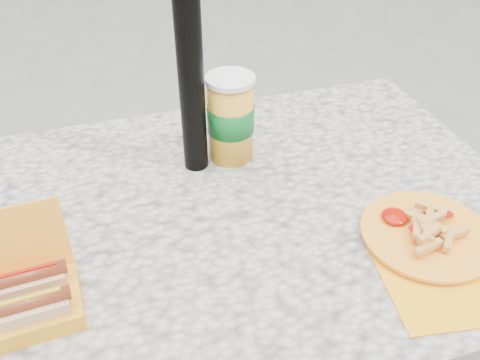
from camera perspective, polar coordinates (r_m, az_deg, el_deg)
name	(u,v)px	position (r m, az deg, el deg)	size (l,w,h in m)	color
picnic_table	(218,252)	(1.04, -2.50, -8.11)	(1.20, 0.80, 0.75)	beige
hotdog_box	(17,300)	(0.84, -23.74, -12.27)	(0.19, 0.16, 0.14)	orange
fries_plate	(427,236)	(0.95, 20.25, -5.94)	(0.26, 0.32, 0.05)	#FFA812
soda_cup	(231,118)	(1.06, -1.06, 6.97)	(0.10, 0.10, 0.19)	gold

